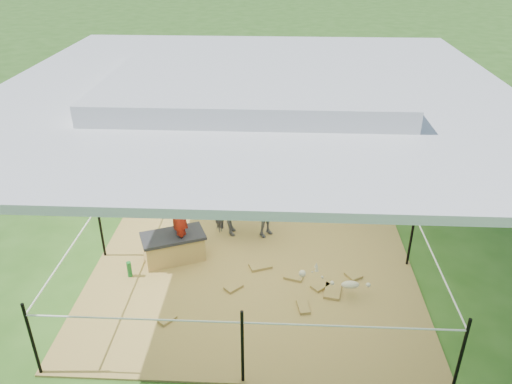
{
  "coord_description": "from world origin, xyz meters",
  "views": [
    {
      "loc": [
        0.33,
        -6.09,
        4.38
      ],
      "look_at": [
        0.0,
        0.6,
        0.85
      ],
      "focal_mm": 35.0,
      "sensor_mm": 36.0,
      "label": 1
    }
  ],
  "objects_px": {
    "picnic_table_far": "(432,79)",
    "green_bottle": "(129,269)",
    "woman": "(177,207)",
    "foal": "(350,283)",
    "distant_person": "(362,89)",
    "picnic_table_near": "(315,83)",
    "pony": "(249,212)",
    "trash_barrel": "(430,111)",
    "straw_bale": "(174,248)"
  },
  "relations": [
    {
      "from": "woman",
      "to": "picnic_table_near",
      "type": "height_order",
      "value": "woman"
    },
    {
      "from": "straw_bale",
      "to": "distant_person",
      "type": "bearing_deg",
      "value": 63.05
    },
    {
      "from": "green_bottle",
      "to": "picnic_table_near",
      "type": "height_order",
      "value": "picnic_table_near"
    },
    {
      "from": "foal",
      "to": "distant_person",
      "type": "relative_size",
      "value": 0.69
    },
    {
      "from": "trash_barrel",
      "to": "picnic_table_far",
      "type": "distance_m",
      "value": 3.55
    },
    {
      "from": "straw_bale",
      "to": "pony",
      "type": "distance_m",
      "value": 1.28
    },
    {
      "from": "straw_bale",
      "to": "pony",
      "type": "bearing_deg",
      "value": 30.73
    },
    {
      "from": "straw_bale",
      "to": "green_bottle",
      "type": "height_order",
      "value": "straw_bale"
    },
    {
      "from": "straw_bale",
      "to": "picnic_table_far",
      "type": "relative_size",
      "value": 0.55
    },
    {
      "from": "pony",
      "to": "trash_barrel",
      "type": "bearing_deg",
      "value": -37.26
    },
    {
      "from": "picnic_table_far",
      "to": "foal",
      "type": "bearing_deg",
      "value": -105.84
    },
    {
      "from": "straw_bale",
      "to": "pony",
      "type": "relative_size",
      "value": 0.77
    },
    {
      "from": "straw_bale",
      "to": "trash_barrel",
      "type": "relative_size",
      "value": 1.04
    },
    {
      "from": "straw_bale",
      "to": "foal",
      "type": "xyz_separation_m",
      "value": [
        2.5,
        -0.73,
        0.03
      ]
    },
    {
      "from": "picnic_table_far",
      "to": "green_bottle",
      "type": "bearing_deg",
      "value": -120.26
    },
    {
      "from": "trash_barrel",
      "to": "picnic_table_far",
      "type": "bearing_deg",
      "value": 74.8
    },
    {
      "from": "straw_bale",
      "to": "trash_barrel",
      "type": "bearing_deg",
      "value": 48.72
    },
    {
      "from": "straw_bale",
      "to": "woman",
      "type": "height_order",
      "value": "woman"
    },
    {
      "from": "woman",
      "to": "picnic_table_far",
      "type": "bearing_deg",
      "value": 124.46
    },
    {
      "from": "picnic_table_far",
      "to": "distant_person",
      "type": "height_order",
      "value": "distant_person"
    },
    {
      "from": "pony",
      "to": "foal",
      "type": "bearing_deg",
      "value": -133.04
    },
    {
      "from": "picnic_table_far",
      "to": "distant_person",
      "type": "distance_m",
      "value": 3.19
    },
    {
      "from": "straw_bale",
      "to": "foal",
      "type": "relative_size",
      "value": 1.1
    },
    {
      "from": "pony",
      "to": "trash_barrel",
      "type": "distance_m",
      "value": 6.75
    },
    {
      "from": "straw_bale",
      "to": "trash_barrel",
      "type": "xyz_separation_m",
      "value": [
        5.23,
        5.96,
        0.19
      ]
    },
    {
      "from": "green_bottle",
      "to": "foal",
      "type": "xyz_separation_m",
      "value": [
        3.05,
        -0.28,
        0.1
      ]
    },
    {
      "from": "straw_bale",
      "to": "distant_person",
      "type": "xyz_separation_m",
      "value": [
        3.73,
        7.33,
        0.34
      ]
    },
    {
      "from": "pony",
      "to": "picnic_table_far",
      "type": "relative_size",
      "value": 0.71
    },
    {
      "from": "green_bottle",
      "to": "foal",
      "type": "bearing_deg",
      "value": -5.31
    },
    {
      "from": "pony",
      "to": "picnic_table_far",
      "type": "distance_m",
      "value": 10.11
    },
    {
      "from": "woman",
      "to": "foal",
      "type": "bearing_deg",
      "value": 50.33
    },
    {
      "from": "woman",
      "to": "picnic_table_far",
      "type": "xyz_separation_m",
      "value": [
        6.06,
        9.38,
        -0.59
      ]
    },
    {
      "from": "trash_barrel",
      "to": "picnic_table_near",
      "type": "distance_m",
      "value": 3.64
    },
    {
      "from": "straw_bale",
      "to": "green_bottle",
      "type": "xyz_separation_m",
      "value": [
        -0.55,
        -0.45,
        -0.07
      ]
    },
    {
      "from": "pony",
      "to": "foal",
      "type": "height_order",
      "value": "pony"
    },
    {
      "from": "pony",
      "to": "distant_person",
      "type": "bearing_deg",
      "value": -20.89
    },
    {
      "from": "woman",
      "to": "picnic_table_far",
      "type": "relative_size",
      "value": 0.66
    },
    {
      "from": "woman",
      "to": "trash_barrel",
      "type": "relative_size",
      "value": 1.24
    },
    {
      "from": "green_bottle",
      "to": "pony",
      "type": "distance_m",
      "value": 1.98
    },
    {
      "from": "pony",
      "to": "woman",
      "type": "bearing_deg",
      "value": 124.0
    },
    {
      "from": "woman",
      "to": "picnic_table_far",
      "type": "distance_m",
      "value": 11.18
    },
    {
      "from": "picnic_table_near",
      "to": "picnic_table_far",
      "type": "height_order",
      "value": "picnic_table_near"
    },
    {
      "from": "pony",
      "to": "picnic_table_near",
      "type": "bearing_deg",
      "value": -9.88
    },
    {
      "from": "woman",
      "to": "foal",
      "type": "height_order",
      "value": "woman"
    },
    {
      "from": "pony",
      "to": "distant_person",
      "type": "xyz_separation_m",
      "value": [
        2.66,
        6.69,
        0.06
      ]
    },
    {
      "from": "picnic_table_near",
      "to": "picnic_table_far",
      "type": "xyz_separation_m",
      "value": [
        3.63,
        0.98,
        -0.09
      ]
    },
    {
      "from": "woman",
      "to": "green_bottle",
      "type": "height_order",
      "value": "woman"
    },
    {
      "from": "foal",
      "to": "trash_barrel",
      "type": "height_order",
      "value": "trash_barrel"
    },
    {
      "from": "foal",
      "to": "distant_person",
      "type": "xyz_separation_m",
      "value": [
        1.23,
        8.06,
        0.31
      ]
    },
    {
      "from": "pony",
      "to": "foal",
      "type": "relative_size",
      "value": 1.43
    }
  ]
}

